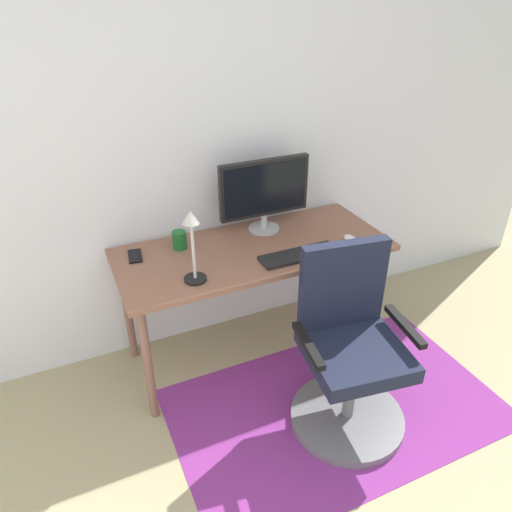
# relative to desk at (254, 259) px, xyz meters

# --- Properties ---
(wall_back) EXTENTS (6.00, 0.10, 2.60)m
(wall_back) POSITION_rel_desk_xyz_m (-0.52, 0.38, 0.65)
(wall_back) COLOR silver
(wall_back) RESTS_ON ground
(area_rug) EXTENTS (1.71, 1.03, 0.01)m
(area_rug) POSITION_rel_desk_xyz_m (0.21, -0.60, -0.64)
(area_rug) COLOR #802D80
(area_rug) RESTS_ON ground
(desk) EXTENTS (1.49, 0.63, 0.72)m
(desk) POSITION_rel_desk_xyz_m (0.00, 0.00, 0.00)
(desk) COLOR #885943
(desk) RESTS_ON ground
(monitor) EXTENTS (0.53, 0.18, 0.42)m
(monitor) POSITION_rel_desk_xyz_m (0.14, 0.17, 0.31)
(monitor) COLOR #B2B2B7
(monitor) RESTS_ON desk
(keyboard) EXTENTS (0.43, 0.13, 0.02)m
(keyboard) POSITION_rel_desk_xyz_m (0.18, -0.19, 0.08)
(keyboard) COLOR black
(keyboard) RESTS_ON desk
(computer_mouse) EXTENTS (0.06, 0.10, 0.03)m
(computer_mouse) POSITION_rel_desk_xyz_m (0.51, -0.17, 0.09)
(computer_mouse) COLOR white
(computer_mouse) RESTS_ON desk
(coffee_cup) EXTENTS (0.08, 0.08, 0.10)m
(coffee_cup) POSITION_rel_desk_xyz_m (-0.37, 0.16, 0.12)
(coffee_cup) COLOR #175B23
(coffee_cup) RESTS_ON desk
(cell_phone) EXTENTS (0.09, 0.15, 0.01)m
(cell_phone) POSITION_rel_desk_xyz_m (-0.61, 0.16, 0.08)
(cell_phone) COLOR black
(cell_phone) RESTS_ON desk
(desk_lamp) EXTENTS (0.11, 0.11, 0.37)m
(desk_lamp) POSITION_rel_desk_xyz_m (-0.39, -0.18, 0.30)
(desk_lamp) COLOR black
(desk_lamp) RESTS_ON desk
(office_chair) EXTENTS (0.58, 0.58, 0.95)m
(office_chair) POSITION_rel_desk_xyz_m (0.21, -0.66, -0.28)
(office_chair) COLOR slate
(office_chair) RESTS_ON ground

